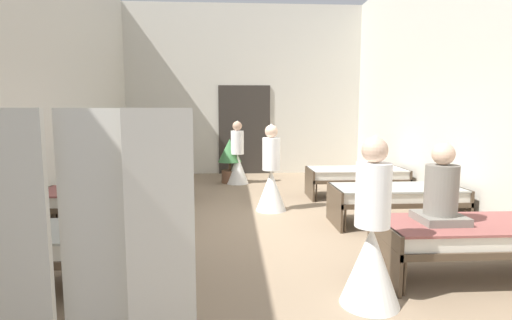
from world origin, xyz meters
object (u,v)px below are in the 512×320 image
(nurse_mid_aisle, at_px, (371,246))
(bed_right_row_0, at_px, (474,235))
(bed_left_row_2, at_px, (139,177))
(privacy_screen, at_px, (93,246))
(nurse_near_aisle, at_px, (271,180))
(patient_seated_primary, at_px, (441,193))
(potted_plant, at_px, (230,156))
(bed_right_row_1, at_px, (396,195))
(nurse_far_aisle, at_px, (237,161))
(bed_right_row_2, at_px, (356,175))
(bed_left_row_1, at_px, (107,199))
(bed_left_row_0, at_px, (42,244))

(nurse_mid_aisle, bearing_deg, bed_right_row_0, -144.83)
(bed_left_row_2, bearing_deg, privacy_screen, -79.43)
(bed_left_row_2, relative_size, nurse_near_aisle, 1.28)
(patient_seated_primary, relative_size, potted_plant, 0.76)
(bed_right_row_1, distance_m, nurse_far_aisle, 4.22)
(bed_right_row_2, distance_m, nurse_far_aisle, 2.84)
(nurse_near_aisle, bearing_deg, bed_right_row_0, 159.79)
(bed_right_row_2, bearing_deg, privacy_screen, -122.93)
(nurse_near_aisle, bearing_deg, potted_plant, -37.27)
(bed_right_row_0, relative_size, patient_seated_primary, 2.38)
(bed_left_row_1, height_order, nurse_mid_aisle, nurse_mid_aisle)
(bed_left_row_2, bearing_deg, bed_right_row_2, 0.00)
(bed_left_row_1, bearing_deg, potted_plant, 64.45)
(bed_left_row_2, xyz_separation_m, nurse_far_aisle, (1.91, 1.61, 0.09))
(nurse_far_aisle, relative_size, patient_seated_primary, 1.86)
(bed_left_row_2, bearing_deg, nurse_near_aisle, -21.40)
(bed_left_row_0, distance_m, bed_left_row_1, 1.90)
(potted_plant, bearing_deg, bed_right_row_0, -65.52)
(bed_left_row_1, xyz_separation_m, bed_right_row_1, (4.25, 0.00, 0.00))
(bed_left_row_0, distance_m, bed_right_row_0, 4.25)
(bed_left_row_0, distance_m, bed_left_row_2, 3.80)
(bed_right_row_1, relative_size, patient_seated_primary, 2.38)
(bed_left_row_0, xyz_separation_m, potted_plant, (1.73, 5.52, 0.20))
(bed_left_row_0, xyz_separation_m, bed_left_row_2, (0.00, 3.80, 0.00))
(bed_right_row_1, xyz_separation_m, bed_left_row_2, (-4.25, 1.90, 0.00))
(privacy_screen, bearing_deg, bed_left_row_0, 126.30)
(bed_left_row_0, relative_size, bed_right_row_1, 1.00)
(bed_left_row_1, height_order, patient_seated_primary, patient_seated_primary)
(bed_left_row_0, distance_m, nurse_far_aisle, 5.74)
(bed_left_row_1, distance_m, patient_seated_primary, 4.34)
(bed_left_row_2, relative_size, nurse_far_aisle, 1.28)
(bed_left_row_0, height_order, potted_plant, potted_plant)
(bed_right_row_2, bearing_deg, nurse_mid_aisle, -106.12)
(patient_seated_primary, bearing_deg, bed_right_row_2, 84.69)
(nurse_mid_aisle, bearing_deg, bed_left_row_0, 4.39)
(bed_left_row_0, bearing_deg, bed_right_row_1, 24.10)
(patient_seated_primary, bearing_deg, bed_right_row_1, 79.36)
(bed_right_row_0, bearing_deg, bed_right_row_1, 90.00)
(bed_left_row_1, xyz_separation_m, bed_left_row_2, (0.00, 1.90, 0.00))
(bed_left_row_2, xyz_separation_m, bed_right_row_2, (4.25, 0.00, 0.00))
(patient_seated_primary, xyz_separation_m, potted_plant, (-2.16, 5.49, -0.23))
(bed_left_row_2, relative_size, bed_right_row_2, 1.00)
(privacy_screen, bearing_deg, patient_seated_primary, 24.16)
(bed_left_row_1, bearing_deg, nurse_mid_aisle, -38.47)
(bed_left_row_0, distance_m, patient_seated_primary, 3.92)
(nurse_near_aisle, bearing_deg, bed_right_row_1, -170.08)
(bed_right_row_2, height_order, nurse_mid_aisle, nurse_mid_aisle)
(nurse_far_aisle, bearing_deg, bed_left_row_2, 68.95)
(patient_seated_primary, bearing_deg, bed_left_row_1, 154.44)
(bed_right_row_1, relative_size, bed_right_row_2, 1.00)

